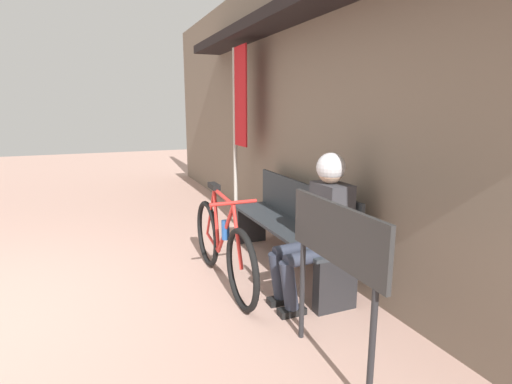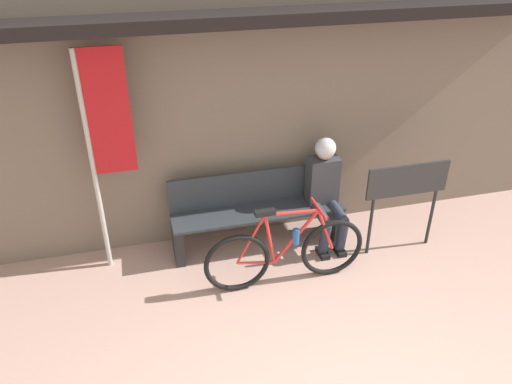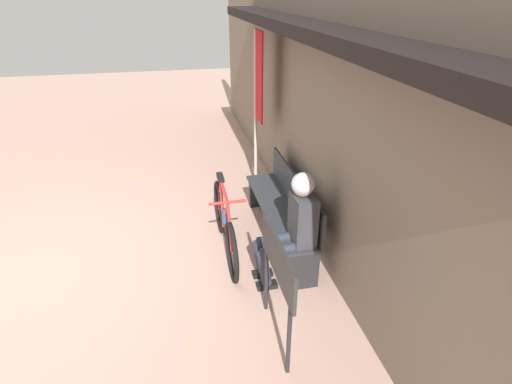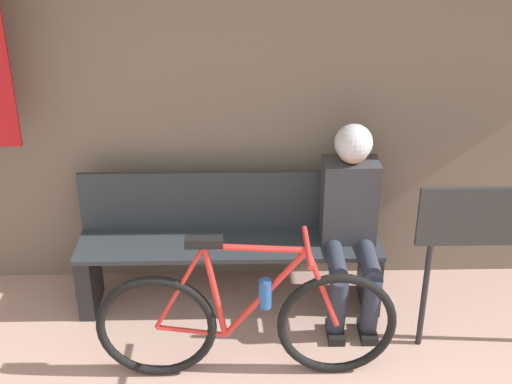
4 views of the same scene
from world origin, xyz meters
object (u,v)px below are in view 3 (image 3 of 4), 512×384
object	(u,v)px
park_bench_near	(283,210)
person_seated	(294,221)
signboard	(278,267)
bicycle	(225,225)
banner_pole	(258,91)

from	to	relation	value
park_bench_near	person_seated	size ratio (longest dim) A/B	1.53
signboard	person_seated	bearing A→B (deg)	153.81
bicycle	signboard	size ratio (longest dim) A/B	1.58
park_bench_near	person_seated	xyz separation A→B (m)	(0.75, -0.11, 0.30)
park_bench_near	bicycle	world-z (taller)	bicycle
park_bench_near	signboard	distance (m)	1.65
banner_pole	park_bench_near	bearing A→B (deg)	-0.74
park_bench_near	person_seated	bearing A→B (deg)	-8.57
park_bench_near	banner_pole	bearing A→B (deg)	179.26
bicycle	signboard	xyz separation A→B (m)	(1.42, 0.24, 0.43)
bicycle	person_seated	world-z (taller)	person_seated
park_bench_near	person_seated	world-z (taller)	person_seated
park_bench_near	banner_pole	xyz separation A→B (m)	(-1.51, 0.02, 1.10)
person_seated	signboard	size ratio (longest dim) A/B	1.18
signboard	bicycle	bearing A→B (deg)	-170.26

